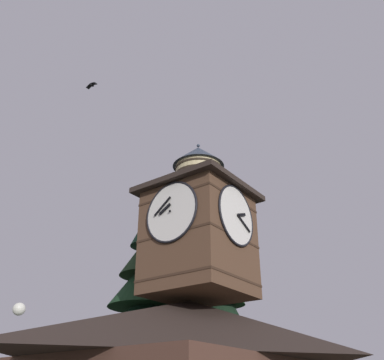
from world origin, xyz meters
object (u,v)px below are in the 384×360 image
at_px(clock_tower, 199,228).
at_px(moon, 19,309).
at_px(pine_tree_aside, 221,329).
at_px(flying_bird_high, 92,85).
at_px(pine_tree_behind, 146,336).

relative_size(clock_tower, moon, 4.39).
distance_m(pine_tree_aside, flying_bird_high, 15.27).
xyz_separation_m(clock_tower, pine_tree_behind, (-1.38, -4.21, -4.14)).
relative_size(clock_tower, pine_tree_aside, 0.53).
relative_size(pine_tree_behind, flying_bird_high, 18.10).
relative_size(pine_tree_behind, moon, 6.93).
bearing_deg(pine_tree_aside, moon, -107.31).
bearing_deg(pine_tree_behind, moon, -114.63).
bearing_deg(clock_tower, moon, -114.05).
bearing_deg(pine_tree_aside, pine_tree_behind, -5.97).
bearing_deg(moon, clock_tower, 65.95).
height_order(moon, flying_bird_high, flying_bird_high).
distance_m(clock_tower, pine_tree_behind, 6.07).
height_order(clock_tower, pine_tree_aside, pine_tree_aside).
bearing_deg(moon, pine_tree_aside, 72.69).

